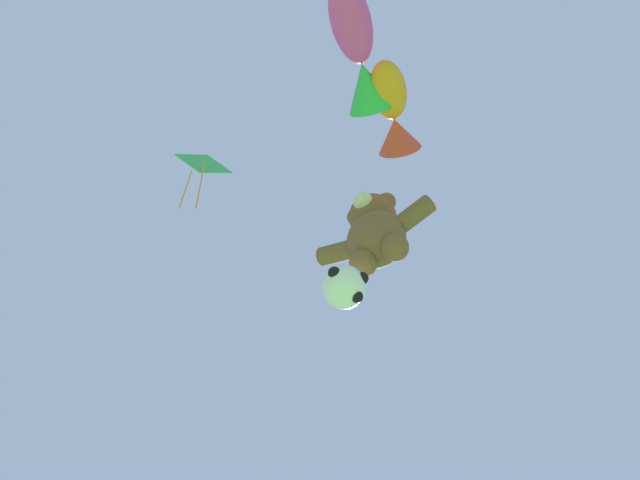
{
  "coord_description": "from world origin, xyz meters",
  "views": [
    {
      "loc": [
        4.04,
        2.38,
        1.61
      ],
      "look_at": [
        1.54,
        6.86,
        12.36
      ],
      "focal_mm": 40.0,
      "sensor_mm": 36.0,
      "label": 1
    }
  ],
  "objects_px": {
    "teddy_bear_kite": "(375,232)",
    "fish_kite_magenta": "(359,54)",
    "fish_kite_tangerine": "(393,113)",
    "soccer_ball_kite": "(344,287)",
    "diamond_kite": "(202,167)"
  },
  "relations": [
    {
      "from": "teddy_bear_kite",
      "to": "soccer_ball_kite",
      "type": "distance_m",
      "value": 1.78
    },
    {
      "from": "soccer_ball_kite",
      "to": "teddy_bear_kite",
      "type": "bearing_deg",
      "value": 12.61
    },
    {
      "from": "teddy_bear_kite",
      "to": "fish_kite_magenta",
      "type": "bearing_deg",
      "value": -66.51
    },
    {
      "from": "soccer_ball_kite",
      "to": "diamond_kite",
      "type": "relative_size",
      "value": 0.23
    },
    {
      "from": "fish_kite_tangerine",
      "to": "diamond_kite",
      "type": "relative_size",
      "value": 0.55
    },
    {
      "from": "fish_kite_tangerine",
      "to": "fish_kite_magenta",
      "type": "bearing_deg",
      "value": -92.21
    },
    {
      "from": "fish_kite_tangerine",
      "to": "fish_kite_magenta",
      "type": "relative_size",
      "value": 0.74
    },
    {
      "from": "fish_kite_magenta",
      "to": "teddy_bear_kite",
      "type": "bearing_deg",
      "value": 113.49
    },
    {
      "from": "teddy_bear_kite",
      "to": "soccer_ball_kite",
      "type": "bearing_deg",
      "value": -167.39
    },
    {
      "from": "teddy_bear_kite",
      "to": "fish_kite_tangerine",
      "type": "bearing_deg",
      "value": -50.03
    },
    {
      "from": "teddy_bear_kite",
      "to": "soccer_ball_kite",
      "type": "xyz_separation_m",
      "value": [
        -0.59,
        -0.13,
        -1.67
      ]
    },
    {
      "from": "teddy_bear_kite",
      "to": "fish_kite_magenta",
      "type": "relative_size",
      "value": 0.96
    },
    {
      "from": "fish_kite_tangerine",
      "to": "diamond_kite",
      "type": "xyz_separation_m",
      "value": [
        -4.56,
        -0.11,
        3.07
      ]
    },
    {
      "from": "teddy_bear_kite",
      "to": "diamond_kite",
      "type": "distance_m",
      "value": 5.62
    },
    {
      "from": "teddy_bear_kite",
      "to": "fish_kite_magenta",
      "type": "height_order",
      "value": "fish_kite_magenta"
    }
  ]
}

